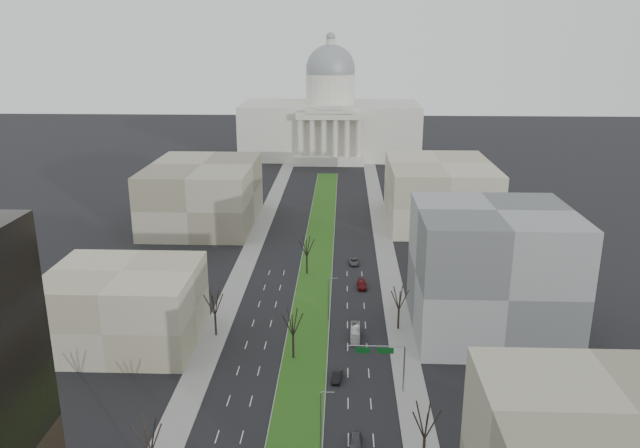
% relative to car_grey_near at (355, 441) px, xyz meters
% --- Properties ---
extents(ground, '(600.00, 600.00, 0.00)m').
position_rel_car_grey_near_xyz_m(ground, '(-8.46, 63.65, -0.73)').
color(ground, black).
rests_on(ground, ground).
extents(median, '(8.00, 222.03, 0.20)m').
position_rel_car_grey_near_xyz_m(median, '(-8.46, 62.64, -0.62)').
color(median, '#999993').
rests_on(median, ground).
extents(sidewalk_left, '(5.00, 330.00, 0.15)m').
position_rel_car_grey_near_xyz_m(sidewalk_left, '(-25.96, 38.65, -0.65)').
color(sidewalk_left, gray).
rests_on(sidewalk_left, ground).
extents(sidewalk_right, '(5.00, 330.00, 0.15)m').
position_rel_car_grey_near_xyz_m(sidewalk_right, '(9.04, 38.65, -0.65)').
color(sidewalk_right, gray).
rests_on(sidewalk_right, ground).
extents(capitol, '(80.00, 46.00, 55.00)m').
position_rel_car_grey_near_xyz_m(capitol, '(-8.46, 213.23, 15.58)').
color(capitol, beige).
rests_on(capitol, ground).
extents(building_beige_left, '(26.00, 22.00, 14.00)m').
position_rel_car_grey_near_xyz_m(building_beige_left, '(-41.46, 28.65, 6.27)').
color(building_beige_left, tan).
rests_on(building_beige_left, ground).
extents(building_grey_right, '(28.00, 26.00, 24.00)m').
position_rel_car_grey_near_xyz_m(building_grey_right, '(25.54, 35.65, 11.27)').
color(building_grey_right, slate).
rests_on(building_grey_right, ground).
extents(building_far_left, '(30.00, 40.00, 18.00)m').
position_rel_car_grey_near_xyz_m(building_far_left, '(-43.46, 103.65, 8.27)').
color(building_far_left, gray).
rests_on(building_far_left, ground).
extents(building_far_right, '(30.00, 40.00, 18.00)m').
position_rel_car_grey_near_xyz_m(building_far_right, '(26.54, 108.65, 8.27)').
color(building_far_right, tan).
rests_on(building_far_right, ground).
extents(tree_left_mid, '(5.40, 5.40, 9.72)m').
position_rel_car_grey_near_xyz_m(tree_left_mid, '(-25.66, -8.35, 6.27)').
color(tree_left_mid, black).
rests_on(tree_left_mid, ground).
extents(tree_left_far, '(5.28, 5.28, 9.50)m').
position_rel_car_grey_near_xyz_m(tree_left_far, '(-25.66, 31.65, 6.12)').
color(tree_left_far, black).
rests_on(tree_left_far, ground).
extents(tree_right_mid, '(5.52, 5.52, 9.94)m').
position_rel_car_grey_near_xyz_m(tree_right_mid, '(8.74, -4.35, 6.43)').
color(tree_right_mid, black).
rests_on(tree_right_mid, ground).
extents(tree_right_far, '(5.04, 5.04, 9.07)m').
position_rel_car_grey_near_xyz_m(tree_right_far, '(8.74, 35.65, 5.80)').
color(tree_right_far, black).
rests_on(tree_right_far, ground).
extents(tree_median_b, '(5.40, 5.40, 9.72)m').
position_rel_car_grey_near_xyz_m(tree_median_b, '(-10.46, 23.65, 6.27)').
color(tree_median_b, black).
rests_on(tree_median_b, ground).
extents(tree_median_c, '(5.40, 5.40, 9.72)m').
position_rel_car_grey_near_xyz_m(tree_median_c, '(-10.46, 63.65, 6.27)').
color(tree_median_c, black).
rests_on(tree_median_c, ground).
extents(streetlamp_median_b, '(1.90, 0.20, 9.16)m').
position_rel_car_grey_near_xyz_m(streetlamp_median_b, '(-4.70, -1.35, 4.08)').
color(streetlamp_median_b, gray).
rests_on(streetlamp_median_b, ground).
extents(streetlamp_median_c, '(1.90, 0.20, 9.16)m').
position_rel_car_grey_near_xyz_m(streetlamp_median_c, '(-4.70, 38.65, 4.08)').
color(streetlamp_median_c, gray).
rests_on(streetlamp_median_c, ground).
extents(mast_arm_signs, '(9.12, 0.24, 8.09)m').
position_rel_car_grey_near_xyz_m(mast_arm_signs, '(5.02, 13.68, 5.38)').
color(mast_arm_signs, gray).
rests_on(mast_arm_signs, ground).
extents(car_grey_near, '(1.92, 4.34, 1.45)m').
position_rel_car_grey_near_xyz_m(car_grey_near, '(0.00, 0.00, 0.00)').
color(car_grey_near, '#43444A').
rests_on(car_grey_near, ground).
extents(car_black, '(1.91, 4.29, 1.37)m').
position_rel_car_grey_near_xyz_m(car_black, '(-2.78, 16.90, -0.04)').
color(car_black, black).
rests_on(car_black, ground).
extents(car_red, '(2.12, 5.08, 1.47)m').
position_rel_car_grey_near_xyz_m(car_red, '(2.27, 55.80, 0.01)').
color(car_red, '#610D10').
rests_on(car_red, ground).
extents(car_grey_far, '(2.47, 4.88, 1.32)m').
position_rel_car_grey_near_xyz_m(car_grey_far, '(0.68, 70.65, -0.06)').
color(car_grey_far, '#4D5055').
rests_on(car_grey_far, ground).
extents(box_van, '(1.86, 7.23, 2.00)m').
position_rel_car_grey_near_xyz_m(box_van, '(0.44, 31.76, 0.27)').
color(box_van, white).
rests_on(box_van, ground).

